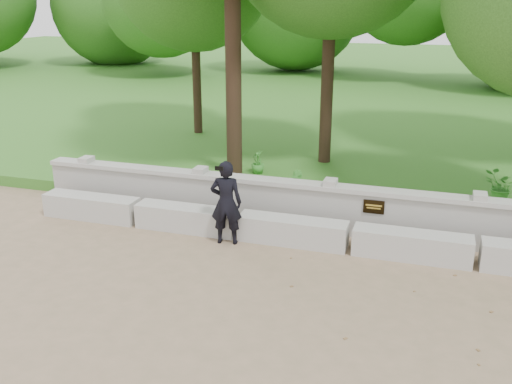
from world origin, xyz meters
TOP-DOWN VIEW (x-y plane):
  - ground at (0.00, 0.00)m, footprint 80.00×80.00m
  - lawn at (0.00, 14.00)m, footprint 40.00×22.00m
  - concrete_bench at (0.00, 1.90)m, footprint 11.90×0.45m
  - parapet_wall at (0.00, 2.60)m, footprint 12.50×0.35m
  - man_main at (-2.10, 1.58)m, footprint 0.60×0.55m
  - shrub_a at (-3.36, 3.30)m, footprint 0.33×0.31m
  - shrub_b at (-1.36, 3.58)m, footprint 0.36×0.38m
  - shrub_c at (2.50, 4.47)m, footprint 0.72×0.69m
  - shrub_d at (-2.59, 4.95)m, footprint 0.37×0.38m

SIDE VIEW (x-z plane):
  - ground at x=0.00m, z-range 0.00..0.00m
  - lawn at x=0.00m, z-range 0.00..0.25m
  - concrete_bench at x=0.00m, z-range 0.00..0.45m
  - parapet_wall at x=0.00m, z-range 0.01..0.91m
  - shrub_a at x=-3.36m, z-range 0.25..0.77m
  - shrub_d at x=-2.59m, z-range 0.25..0.78m
  - shrub_b at x=-1.36m, z-range 0.25..0.80m
  - shrub_c at x=2.50m, z-range 0.25..0.88m
  - man_main at x=-2.10m, z-range 0.00..1.48m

